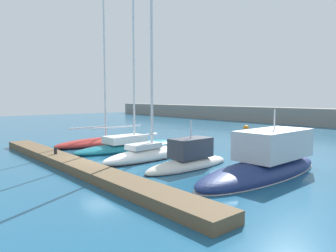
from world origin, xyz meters
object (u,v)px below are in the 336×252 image
Objects in this scene: sailboat_white_third at (150,152)px; dock_bollard at (56,151)px; motorboat_ivory_fourth at (189,161)px; mooring_buoy_orange at (246,128)px; sailboat_red_nearest at (100,141)px; motorboat_navy_fifth at (266,162)px; sailboat_teal_second at (131,144)px.

sailboat_white_third reaches higher than dock_bollard.
motorboat_ivory_fourth is 7.55× the size of mooring_buoy_orange.
sailboat_white_third is (7.96, -0.52, 0.12)m from sailboat_red_nearest.
motorboat_ivory_fourth reaches higher than mooring_buoy_orange.
mooring_buoy_orange is at bearing 36.21° from motorboat_navy_fifth.
motorboat_navy_fifth is 12.13× the size of mooring_buoy_orange.
motorboat_ivory_fourth is 14.93× the size of dock_bollard.
sailboat_white_third reaches higher than motorboat_navy_fifth.
motorboat_navy_fifth is at bearing -79.59° from sailboat_white_third.
sailboat_red_nearest is 7.98m from sailboat_white_third.
mooring_buoy_orange is at bearing 11.31° from sailboat_teal_second.
sailboat_white_third is 6.26m from dock_bollard.
sailboat_teal_second is 12.02m from motorboat_navy_fifth.
sailboat_white_third is 1.60× the size of motorboat_navy_fifth.
sailboat_teal_second reaches higher than dock_bollard.
sailboat_white_third reaches higher than mooring_buoy_orange.
mooring_buoy_orange is at bearing 100.62° from dock_bollard.
sailboat_red_nearest is at bearing -88.22° from mooring_buoy_orange.
sailboat_teal_second is at bearing 67.29° from sailboat_white_third.
sailboat_teal_second is 8.08m from motorboat_ivory_fourth.
sailboat_red_nearest is at bearing 94.19° from motorboat_navy_fifth.
sailboat_white_third is 7.98m from motorboat_navy_fifth.
sailboat_teal_second is at bearing 80.16° from motorboat_ivory_fourth.
sailboat_red_nearest reaches higher than motorboat_ivory_fourth.
mooring_buoy_orange is (-4.35, 21.70, -0.44)m from sailboat_teal_second.
sailboat_red_nearest is 22.55m from mooring_buoy_orange.
motorboat_navy_fifth reaches higher than dock_bollard.
motorboat_ivory_fourth is at bearing 114.75° from motorboat_navy_fifth.
dock_bollard is at bearing -142.14° from sailboat_red_nearest.
sailboat_white_third is 19.44× the size of mooring_buoy_orange.
sailboat_teal_second is 25.33× the size of mooring_buoy_orange.
sailboat_teal_second reaches higher than mooring_buoy_orange.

